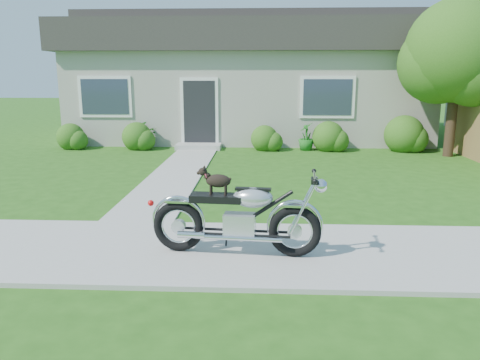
# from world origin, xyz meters

# --- Properties ---
(ground) EXTENTS (80.00, 80.00, 0.00)m
(ground) POSITION_xyz_m (0.00, 0.00, 0.00)
(ground) COLOR #235114
(ground) RESTS_ON ground
(sidewalk) EXTENTS (24.00, 2.20, 0.04)m
(sidewalk) POSITION_xyz_m (0.00, 0.00, 0.02)
(sidewalk) COLOR #9E9B93
(sidewalk) RESTS_ON ground
(walkway) EXTENTS (1.20, 8.00, 0.03)m
(walkway) POSITION_xyz_m (-1.50, 5.00, 0.01)
(walkway) COLOR #9E9B93
(walkway) RESTS_ON ground
(house) EXTENTS (12.60, 7.03, 4.50)m
(house) POSITION_xyz_m (-0.00, 11.99, 2.16)
(house) COLOR #AAA799
(house) RESTS_ON ground
(tree_near) EXTENTS (2.86, 2.84, 4.35)m
(tree_near) POSITION_xyz_m (5.93, 7.58, 2.79)
(tree_near) COLOR #3D2B1C
(tree_near) RESTS_ON ground
(shrub_row) EXTENTS (11.34, 1.18, 1.18)m
(shrub_row) POSITION_xyz_m (0.95, 8.50, 0.43)
(shrub_row) COLOR #2E5A17
(shrub_row) RESTS_ON ground
(potted_plant_left) EXTENTS (0.89, 0.83, 0.82)m
(potted_plant_left) POSITION_xyz_m (-3.17, 8.55, 0.41)
(potted_plant_left) COLOR #1F5E18
(potted_plant_left) RESTS_ON ground
(potted_plant_right) EXTENTS (0.48, 0.48, 0.85)m
(potted_plant_right) POSITION_xyz_m (1.85, 8.55, 0.43)
(potted_plant_right) COLOR #1D681C
(potted_plant_right) RESTS_ON ground
(motorcycle_with_dog) EXTENTS (2.22, 0.60, 1.12)m
(motorcycle_with_dog) POSITION_xyz_m (0.20, -0.17, 0.54)
(motorcycle_with_dog) COLOR black
(motorcycle_with_dog) RESTS_ON sidewalk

